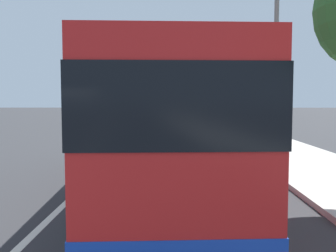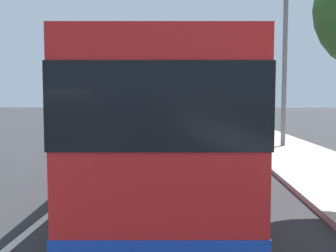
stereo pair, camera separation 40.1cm
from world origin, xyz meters
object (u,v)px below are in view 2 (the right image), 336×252
(car_side_street, at_px, (140,115))
(car_far_distant, at_px, (183,119))
(car_ahead_same_lane, at_px, (187,115))
(car_behind_bus, at_px, (130,118))
(utility_pole, at_px, (285,55))
(coach_bus, at_px, (164,119))

(car_side_street, xyz_separation_m, car_far_distant, (-6.69, -4.75, -0.04))
(car_side_street, distance_m, car_ahead_same_lane, 5.31)
(car_side_street, distance_m, car_far_distant, 8.20)
(car_behind_bus, distance_m, utility_pole, 18.74)
(coach_bus, bearing_deg, car_ahead_same_lane, -4.15)
(car_side_street, bearing_deg, utility_pole, 28.53)
(utility_pole, bearing_deg, car_behind_bus, 32.36)
(coach_bus, bearing_deg, car_far_distant, -3.69)
(car_far_distant, distance_m, car_ahead_same_lane, 8.35)
(car_side_street, height_order, utility_pole, utility_pole)
(car_behind_bus, height_order, utility_pole, utility_pole)
(coach_bus, relative_size, utility_pole, 1.21)
(car_side_street, height_order, car_far_distant, car_side_street)
(coach_bus, distance_m, car_behind_bus, 24.30)
(car_far_distant, xyz_separation_m, car_behind_bus, (0.81, 4.85, 0.01))
(car_side_street, xyz_separation_m, car_behind_bus, (-5.88, 0.11, -0.03))
(utility_pole, bearing_deg, car_far_distant, 18.71)
(car_far_distant, relative_size, car_ahead_same_lane, 0.88)
(car_far_distant, bearing_deg, car_behind_bus, 79.60)
(coach_bus, relative_size, car_far_distant, 2.54)
(car_side_street, relative_size, car_ahead_same_lane, 1.00)
(coach_bus, height_order, utility_pole, utility_pole)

